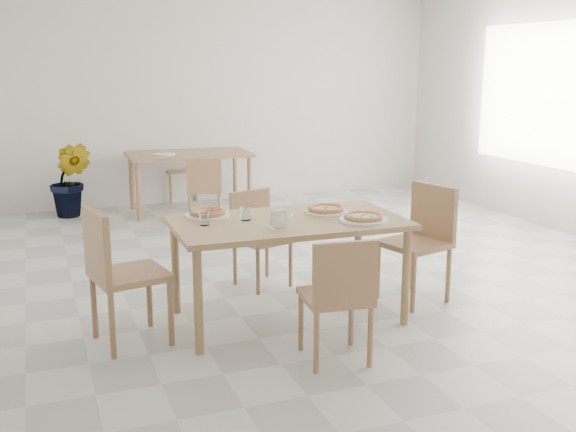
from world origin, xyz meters
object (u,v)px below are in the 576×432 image
object	(u,v)px
chair_back_s	(204,186)
chair_south	(339,292)
tumbler_a	(246,213)
chair_back_n	(176,164)
napkin_holder	(278,219)
chair_west	(116,267)
second_table	(189,159)
pizza_mushroom	(363,217)
main_table	(288,230)
chair_north	(257,231)
plate_mushroom	(363,220)
pizza_margherita	(326,209)
plate_empty	(164,154)
plate_margherita	(326,212)
tumbler_b	(204,219)
pizza_pepperoni	(208,212)
potted_plant	(71,180)
plate_pepperoni	(208,215)
chair_east	(422,234)

from	to	relation	value
chair_back_s	chair_south	bearing A→B (deg)	102.29
tumbler_a	chair_back_n	world-z (taller)	tumbler_a
napkin_holder	chair_back_n	distance (m)	4.97
chair_west	second_table	bearing A→B (deg)	-30.40
pizza_mushroom	second_table	xyz separation A→B (m)	(-0.33, 4.16, -0.11)
main_table	chair_north	xyz separation A→B (m)	(0.05, 0.86, -0.21)
plate_mushroom	pizza_margherita	bearing A→B (deg)	112.66
plate_empty	chair_back_n	bearing A→B (deg)	70.71
chair_north	plate_margherita	world-z (taller)	chair_north
tumbler_b	tumbler_a	bearing A→B (deg)	8.16
plate_mushroom	napkin_holder	size ratio (longest dim) A/B	2.78
chair_north	pizza_pepperoni	distance (m)	0.85
tumbler_b	chair_north	bearing A→B (deg)	51.25
tumbler_b	second_table	distance (m)	3.95
pizza_pepperoni	potted_plant	size ratio (longest dim) A/B	0.34
chair_south	second_table	world-z (taller)	chair_south
chair_south	plate_mushroom	world-z (taller)	chair_south
tumbler_a	chair_back_n	xyz separation A→B (m)	(0.44, 4.64, -0.31)
chair_south	pizza_margherita	distance (m)	1.04
plate_pepperoni	second_table	bearing A→B (deg)	79.51
pizza_pepperoni	napkin_holder	world-z (taller)	napkin_holder
pizza_margherita	pizza_mushroom	distance (m)	0.37
second_table	chair_back_s	world-z (taller)	chair_back_s
napkin_holder	main_table	bearing A→B (deg)	38.33
plate_mushroom	plate_empty	bearing A→B (deg)	99.28
chair_north	pizza_mushroom	size ratio (longest dim) A/B	2.37
napkin_holder	chair_west	bearing A→B (deg)	155.41
tumbler_a	chair_back_s	size ratio (longest dim) A/B	0.12
napkin_holder	chair_east	bearing A→B (deg)	-5.13
chair_north	chair_back_s	bearing A→B (deg)	70.19
potted_plant	second_table	bearing A→B (deg)	-7.70
pizza_mushroom	pizza_pepperoni	world-z (taller)	same
plate_margherita	pizza_margherita	world-z (taller)	pizza_margherita
chair_west	napkin_holder	distance (m)	1.12
plate_pepperoni	potted_plant	world-z (taller)	potted_plant
chair_east	pizza_mushroom	world-z (taller)	chair_east
chair_east	napkin_holder	distance (m)	1.35
plate_margherita	tumbler_a	distance (m)	0.63
chair_north	plate_mushroom	bearing A→B (deg)	-85.09
chair_back_s	chair_back_n	xyz separation A→B (m)	(-0.00, 1.61, 0.02)
plate_empty	potted_plant	bearing A→B (deg)	164.42
tumbler_a	napkin_holder	size ratio (longest dim) A/B	0.79
pizza_margherita	potted_plant	distance (m)	4.34
pizza_pepperoni	napkin_holder	xyz separation A→B (m)	(0.36, -0.51, 0.03)
pizza_pepperoni	chair_back_n	world-z (taller)	chair_back_n
pizza_pepperoni	second_table	bearing A→B (deg)	79.51
chair_back_s	chair_back_n	bearing A→B (deg)	-75.79
chair_north	plate_margherita	distance (m)	0.86
napkin_holder	chair_north	bearing A→B (deg)	63.75
main_table	plate_empty	xyz separation A→B (m)	(-0.17, 3.81, 0.08)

